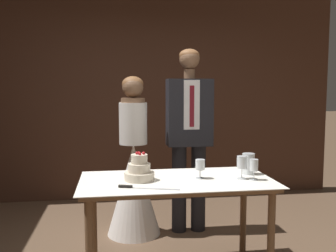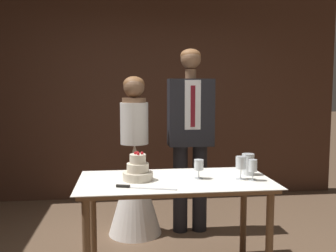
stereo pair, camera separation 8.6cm
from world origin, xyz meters
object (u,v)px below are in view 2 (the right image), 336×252
at_px(cake_table, 175,191).
at_px(hurricane_candle, 248,165).
at_px(wine_glass_middle, 253,166).
at_px(bride, 135,177).
at_px(cake_knife, 134,187).
at_px(wine_glass_far, 241,163).
at_px(tiered_cake, 138,170).
at_px(groom, 190,130).
at_px(wine_glass_near, 199,166).

relative_size(cake_table, hurricane_candle, 8.61).
height_order(cake_table, hurricane_candle, hurricane_candle).
height_order(wine_glass_middle, bride, bride).
relative_size(cake_knife, hurricane_candle, 2.46).
height_order(wine_glass_far, hurricane_candle, wine_glass_far).
relative_size(tiered_cake, wine_glass_far, 1.29).
relative_size(tiered_cake, hurricane_candle, 1.34).
xyz_separation_m(wine_glass_middle, hurricane_candle, (0.03, 0.20, -0.03)).
xyz_separation_m(cake_table, groom, (0.28, 0.91, 0.37)).
height_order(wine_glass_far, groom, groom).
relative_size(cake_table, tiered_cake, 6.45).
height_order(wine_glass_far, bride, bride).
bearing_deg(groom, bride, 179.94).
xyz_separation_m(wine_glass_near, wine_glass_middle, (0.40, -0.11, 0.01)).
bearing_deg(cake_table, bride, 107.41).
xyz_separation_m(cake_knife, wine_glass_middle, (0.91, 0.11, 0.10)).
relative_size(tiered_cake, wine_glass_middle, 1.42).
height_order(tiered_cake, bride, bride).
height_order(wine_glass_near, wine_glass_far, wine_glass_far).
xyz_separation_m(cake_knife, wine_glass_near, (0.51, 0.22, 0.09)).
distance_m(hurricane_candle, groom, 0.90).
bearing_deg(wine_glass_middle, wine_glass_far, 148.41).
bearing_deg(tiered_cake, bride, 89.79).
height_order(wine_glass_near, hurricane_candle, hurricane_candle).
distance_m(cake_table, hurricane_candle, 0.65).
relative_size(tiered_cake, cake_knife, 0.54).
bearing_deg(tiered_cake, cake_knife, -98.29).
height_order(cake_knife, wine_glass_far, wine_glass_far).
bearing_deg(cake_knife, wine_glass_far, 28.17).
bearing_deg(tiered_cake, wine_glass_far, -4.99).
distance_m(tiered_cake, wine_glass_middle, 0.88).
bearing_deg(cake_knife, tiered_cake, 98.90).
bearing_deg(hurricane_candle, cake_table, -171.62).
bearing_deg(tiered_cake, hurricane_candle, 4.86).
distance_m(cake_table, cake_knife, 0.40).
relative_size(wine_glass_middle, wine_glass_far, 0.90).
bearing_deg(hurricane_candle, bride, 137.82).
xyz_separation_m(tiered_cake, groom, (0.57, 0.89, 0.21)).
bearing_deg(tiered_cake, groom, 57.34).
height_order(wine_glass_middle, hurricane_candle, hurricane_candle).
bearing_deg(cake_table, groom, 72.58).
bearing_deg(wine_glass_near, groom, 83.92).
bearing_deg(groom, hurricane_candle, -67.85).
distance_m(wine_glass_near, wine_glass_middle, 0.41).
distance_m(wine_glass_middle, groom, 1.07).
height_order(wine_glass_near, bride, bride).
relative_size(cake_table, wine_glass_middle, 9.18).
relative_size(wine_glass_near, hurricane_candle, 0.87).
xyz_separation_m(cake_table, cake_knife, (-0.32, -0.22, 0.10)).
height_order(cake_table, groom, groom).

